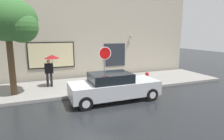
# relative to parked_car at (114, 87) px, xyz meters

# --- Properties ---
(ground_plane) EXTENTS (60.00, 60.00, 0.00)m
(ground_plane) POSITION_rel_parked_car_xyz_m (-1.23, 0.02, -0.71)
(ground_plane) COLOR black
(sidewalk) EXTENTS (20.00, 4.00, 0.15)m
(sidewalk) POSITION_rel_parked_car_xyz_m (-1.23, 3.02, -0.63)
(sidewalk) COLOR gray
(sidewalk) RESTS_ON ground
(building_facade) EXTENTS (20.00, 0.67, 7.00)m
(building_facade) POSITION_rel_parked_car_xyz_m (-1.23, 5.52, 2.77)
(building_facade) COLOR #B2A893
(building_facade) RESTS_ON ground
(parked_car) EXTENTS (4.51, 1.83, 1.43)m
(parked_car) POSITION_rel_parked_car_xyz_m (0.00, 0.00, 0.00)
(parked_car) COLOR #B7BABF
(parked_car) RESTS_ON ground
(fire_hydrant) EXTENTS (0.30, 0.44, 0.73)m
(fire_hydrant) POSITION_rel_parked_car_xyz_m (3.09, 1.82, -0.20)
(fire_hydrant) COLOR red
(fire_hydrant) RESTS_ON sidewalk
(pedestrian_with_umbrella) EXTENTS (0.92, 0.91, 1.96)m
(pedestrian_with_umbrella) POSITION_rel_parked_car_xyz_m (-2.77, 3.24, 0.96)
(pedestrian_with_umbrella) COLOR black
(pedestrian_with_umbrella) RESTS_ON sidewalk
(street_tree) EXTENTS (2.93, 2.49, 5.01)m
(street_tree) POSITION_rel_parked_car_xyz_m (-4.65, 2.32, 3.24)
(street_tree) COLOR #4C3823
(street_tree) RESTS_ON sidewalk
(stop_sign) EXTENTS (0.76, 0.10, 2.48)m
(stop_sign) POSITION_rel_parked_car_xyz_m (0.13, 1.67, 1.19)
(stop_sign) COLOR gray
(stop_sign) RESTS_ON sidewalk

